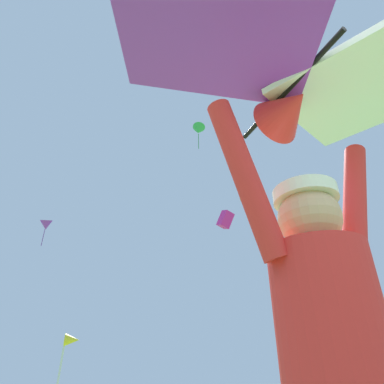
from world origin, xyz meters
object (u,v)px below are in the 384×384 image
object	(u,v)px
distant_kite_magenta_mid_left	(225,220)
distant_kite_green_far_center	(198,130)
distant_kite_purple_high_left	(46,225)
distant_kite_black_low_left	(158,31)
marker_flag	(70,346)
held_stunt_kite	(295,74)
distant_kite_orange_low_right	(244,200)
distant_kite_green_mid_right	(213,73)

from	to	relation	value
distant_kite_magenta_mid_left	distant_kite_green_far_center	xyz separation A→B (m)	(-1.49, 0.80, 7.63)
distant_kite_magenta_mid_left	distant_kite_purple_high_left	bearing A→B (deg)	132.67
distant_kite_black_low_left	marker_flag	xyz separation A→B (m)	(-1.45, -4.64, -17.00)
distant_kite_green_far_center	distant_kite_purple_high_left	bearing A→B (deg)	131.05
distant_kite_black_low_left	held_stunt_kite	bearing A→B (deg)	-89.01
distant_kite_orange_low_right	distant_kite_green_mid_right	size ratio (longest dim) A/B	1.43
distant_kite_green_far_center	distant_kite_green_mid_right	bearing A→B (deg)	-67.55
distant_kite_green_far_center	marker_flag	distance (m)	20.11
distant_kite_magenta_mid_left	marker_flag	xyz separation A→B (m)	(-6.78, -10.53, -8.13)
distant_kite_purple_high_left	distant_kite_green_mid_right	bearing A→B (deg)	-50.71
distant_kite_purple_high_left	marker_flag	distance (m)	30.34
distant_kite_green_far_center	marker_flag	bearing A→B (deg)	-115.02
distant_kite_black_low_left	distant_kite_green_mid_right	bearing A→B (deg)	45.71
held_stunt_kite	distant_kite_green_far_center	distance (m)	23.92
distant_kite_black_low_left	distant_kite_green_mid_right	distance (m)	7.27
distant_kite_purple_high_left	distant_kite_green_far_center	size ratio (longest dim) A/B	1.38
distant_kite_purple_high_left	distant_kite_green_far_center	world-z (taller)	distant_kite_green_far_center
held_stunt_kite	distant_kite_magenta_mid_left	size ratio (longest dim) A/B	1.42
distant_kite_black_low_left	marker_flag	bearing A→B (deg)	-107.32
distant_kite_green_far_center	distant_kite_orange_low_right	bearing A→B (deg)	56.50
distant_kite_orange_low_right	distant_kite_green_far_center	xyz separation A→B (m)	(-7.63, -11.53, -0.81)
distant_kite_black_low_left	distant_kite_purple_high_left	distance (m)	23.71
distant_kite_magenta_mid_left	marker_flag	bearing A→B (deg)	-122.77
distant_kite_purple_high_left	marker_flag	bearing A→B (deg)	-73.69
distant_kite_purple_high_left	held_stunt_kite	bearing A→B (deg)	-74.26
distant_kite_black_low_left	marker_flag	size ratio (longest dim) A/B	0.49
distant_kite_green_mid_right	distant_kite_green_far_center	distance (m)	4.69
marker_flag	distant_kite_green_far_center	bearing A→B (deg)	64.98
distant_kite_orange_low_right	marker_flag	size ratio (longest dim) A/B	0.58
distant_kite_orange_low_right	distant_kite_black_low_left	bearing A→B (deg)	-122.19
distant_kite_magenta_mid_left	held_stunt_kite	bearing A→B (deg)	-106.46
distant_kite_orange_low_right	held_stunt_kite	bearing A→B (deg)	-110.78
distant_kite_green_far_center	distant_kite_magenta_mid_left	bearing A→B (deg)	-28.20
distant_kite_black_low_left	distant_kite_orange_low_right	xyz separation A→B (m)	(11.47, 18.22, -0.44)
distant_kite_purple_high_left	distant_kite_black_low_left	bearing A→B (deg)	-67.09
held_stunt_kite	distant_kite_green_mid_right	bearing A→B (deg)	74.71
distant_kite_green_mid_right	distant_kite_green_far_center	size ratio (longest dim) A/B	0.33
held_stunt_kite	distant_kite_purple_high_left	bearing A→B (deg)	105.74
distant_kite_purple_high_left	distant_kite_green_mid_right	world-z (taller)	distant_kite_green_mid_right
distant_kite_magenta_mid_left	distant_kite_black_low_left	world-z (taller)	distant_kite_black_low_left
distant_kite_black_low_left	distant_kite_green_mid_right	xyz separation A→B (m)	(4.64, 4.76, 2.95)
distant_kite_black_low_left	distant_kite_orange_low_right	world-z (taller)	distant_kite_black_low_left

